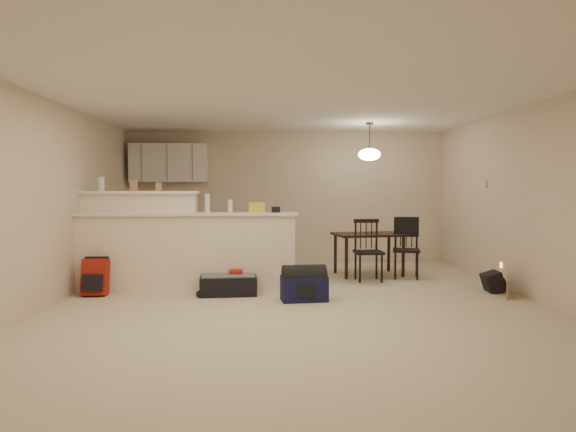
{
  "coord_description": "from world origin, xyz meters",
  "views": [
    {
      "loc": [
        -0.38,
        -6.27,
        1.42
      ],
      "look_at": [
        -0.1,
        0.7,
        1.05
      ],
      "focal_mm": 32.0,
      "sensor_mm": 36.0,
      "label": 1
    }
  ],
  "objects": [
    {
      "name": "room",
      "position": [
        0.0,
        0.0,
        1.25
      ],
      "size": [
        7.0,
        7.02,
        2.5
      ],
      "color": "beige",
      "rests_on": "ground"
    },
    {
      "name": "breakfast_bar",
      "position": [
        -1.76,
        0.98,
        0.61
      ],
      "size": [
        3.08,
        0.58,
        1.39
      ],
      "color": "#F7E8C8",
      "rests_on": "ground"
    },
    {
      "name": "upper_cabinets",
      "position": [
        -2.2,
        3.32,
        1.9
      ],
      "size": [
        1.4,
        0.34,
        0.7
      ],
      "primitive_type": "cube",
      "color": "white",
      "rests_on": "room"
    },
    {
      "name": "kitchen_counter",
      "position": [
        -2.0,
        3.19,
        0.45
      ],
      "size": [
        1.8,
        0.6,
        0.9
      ],
      "primitive_type": "cube",
      "color": "white",
      "rests_on": "ground"
    },
    {
      "name": "thermostat",
      "position": [
        2.98,
        1.55,
        1.5
      ],
      "size": [
        0.02,
        0.12,
        0.12
      ],
      "primitive_type": "cube",
      "color": "beige",
      "rests_on": "room"
    },
    {
      "name": "jar",
      "position": [
        -2.74,
        1.12,
        1.49
      ],
      "size": [
        0.1,
        0.1,
        0.2
      ],
      "primitive_type": "cylinder",
      "color": "silver",
      "rests_on": "breakfast_bar"
    },
    {
      "name": "cereal_box",
      "position": [
        -2.28,
        1.12,
        1.47
      ],
      "size": [
        0.1,
        0.07,
        0.16
      ],
      "primitive_type": "cube",
      "color": "#A57D55",
      "rests_on": "breakfast_bar"
    },
    {
      "name": "small_box",
      "position": [
        -1.93,
        1.12,
        1.45
      ],
      "size": [
        0.08,
        0.06,
        0.12
      ],
      "primitive_type": "cube",
      "color": "#A57D55",
      "rests_on": "breakfast_bar"
    },
    {
      "name": "bottle_a",
      "position": [
        -1.22,
        0.9,
        1.22
      ],
      "size": [
        0.07,
        0.07,
        0.26
      ],
      "primitive_type": "cylinder",
      "color": "silver",
      "rests_on": "breakfast_bar"
    },
    {
      "name": "bottle_b",
      "position": [
        -0.9,
        0.9,
        1.18
      ],
      "size": [
        0.06,
        0.06,
        0.18
      ],
      "primitive_type": "cylinder",
      "color": "silver",
      "rests_on": "breakfast_bar"
    },
    {
      "name": "bag_lump",
      "position": [
        -0.53,
        0.9,
        1.16
      ],
      "size": [
        0.22,
        0.18,
        0.14
      ],
      "primitive_type": "cube",
      "color": "#A57D55",
      "rests_on": "breakfast_bar"
    },
    {
      "name": "pouch",
      "position": [
        -0.26,
        0.9,
        1.13
      ],
      "size": [
        0.12,
        0.1,
        0.08
      ],
      "primitive_type": "cube",
      "color": "#A57D55",
      "rests_on": "breakfast_bar"
    },
    {
      "name": "dining_table",
      "position": [
        1.28,
        2.06,
        0.61
      ],
      "size": [
        1.21,
        0.91,
        0.69
      ],
      "rotation": [
        0.0,
        0.0,
        0.16
      ],
      "color": "black",
      "rests_on": "ground"
    },
    {
      "name": "pendant_lamp",
      "position": [
        1.28,
        2.06,
        1.99
      ],
      "size": [
        0.36,
        0.36,
        0.62
      ],
      "color": "brown",
      "rests_on": "room"
    },
    {
      "name": "dining_chair_near",
      "position": [
        1.17,
        1.52,
        0.47
      ],
      "size": [
        0.43,
        0.41,
        0.95
      ],
      "primitive_type": null,
      "rotation": [
        0.0,
        0.0,
        0.04
      ],
      "color": "black",
      "rests_on": "ground"
    },
    {
      "name": "dining_chair_far",
      "position": [
        1.82,
        1.75,
        0.47
      ],
      "size": [
        0.5,
        0.48,
        0.95
      ],
      "primitive_type": null,
      "rotation": [
        0.0,
        0.0,
        -0.24
      ],
      "color": "black",
      "rests_on": "ground"
    },
    {
      "name": "suitcase",
      "position": [
        -0.91,
        0.61,
        0.13
      ],
      "size": [
        0.78,
        0.54,
        0.25
      ],
      "primitive_type": "cube",
      "rotation": [
        0.0,
        0.0,
        0.07
      ],
      "color": "black",
      "rests_on": "ground"
    },
    {
      "name": "red_backpack",
      "position": [
        -2.68,
        0.61,
        0.24
      ],
      "size": [
        0.33,
        0.21,
        0.48
      ],
      "primitive_type": "cube",
      "rotation": [
        0.0,
        0.0,
        0.02
      ],
      "color": "#A71E12",
      "rests_on": "ground"
    },
    {
      "name": "navy_duffel",
      "position": [
        0.08,
        0.16,
        0.16
      ],
      "size": [
        0.61,
        0.38,
        0.31
      ],
      "primitive_type": "cube",
      "rotation": [
        0.0,
        0.0,
        0.11
      ],
      "color": "#13153D",
      "rests_on": "ground"
    },
    {
      "name": "black_daypack",
      "position": [
        2.72,
        0.61,
        0.13
      ],
      "size": [
        0.24,
        0.32,
        0.27
      ],
      "primitive_type": "cube",
      "rotation": [
        0.0,
        0.0,
        1.5
      ],
      "color": "black",
      "rests_on": "ground"
    },
    {
      "name": "cardboard_sheet",
      "position": [
        2.75,
        0.24,
        0.16
      ],
      "size": [
        0.19,
        0.38,
        0.31
      ],
      "primitive_type": "cube",
      "rotation": [
        0.0,
        0.0,
        1.14
      ],
      "color": "#A57D55",
      "rests_on": "ground"
    }
  ]
}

